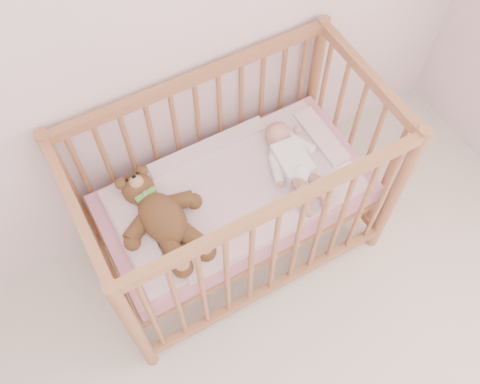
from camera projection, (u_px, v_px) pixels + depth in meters
wall_back at (57, 39)px, 1.80m from camera, size 4.00×0.02×2.70m
crib at (235, 197)px, 2.47m from camera, size 1.36×0.76×1.00m
mattress at (235, 199)px, 2.48m from camera, size 1.22×0.62×0.13m
blanket at (235, 190)px, 2.42m from camera, size 1.10×0.58×0.06m
baby at (292, 159)px, 2.42m from camera, size 0.30×0.55×0.13m
teddy_bear at (163, 219)px, 2.25m from camera, size 0.49×0.63×0.16m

